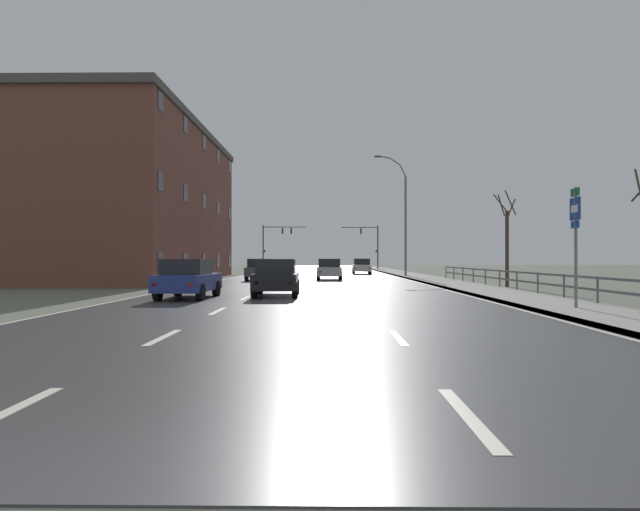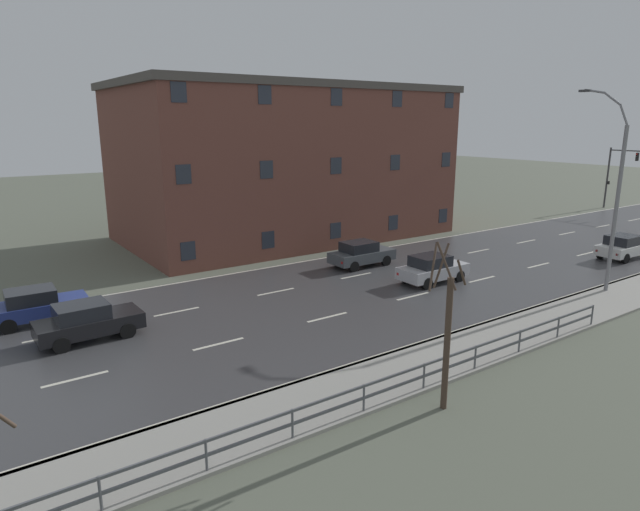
{
  "view_description": "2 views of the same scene",
  "coord_description": "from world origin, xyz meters",
  "px_view_note": "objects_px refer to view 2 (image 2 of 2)",
  "views": [
    {
      "loc": [
        0.93,
        -3.49,
        1.59
      ],
      "look_at": [
        0.1,
        59.49,
        1.93
      ],
      "focal_mm": 30.81,
      "sensor_mm": 36.0,
      "label": 1
    },
    {
      "loc": [
        21.45,
        15.27,
        8.74
      ],
      "look_at": [
        0.0,
        30.21,
        2.29
      ],
      "focal_mm": 30.59,
      "sensor_mm": 36.0,
      "label": 2
    }
  ],
  "objects_px": {
    "car_far_left": "(624,246)",
    "brick_building": "(285,162)",
    "traffic_signal_left": "(624,167)",
    "car_distant": "(432,268)",
    "street_lamp_midground": "(614,196)",
    "car_near_right": "(36,305)",
    "car_near_left": "(87,321)",
    "car_mid_centre": "(361,254)"
  },
  "relations": [
    {
      "from": "car_far_left",
      "to": "brick_building",
      "type": "bearing_deg",
      "value": -142.58
    },
    {
      "from": "traffic_signal_left",
      "to": "car_distant",
      "type": "distance_m",
      "value": 35.75
    },
    {
      "from": "street_lamp_midground",
      "to": "car_distant",
      "type": "distance_m",
      "value": 9.8
    },
    {
      "from": "street_lamp_midground",
      "to": "car_distant",
      "type": "height_order",
      "value": "street_lamp_midground"
    },
    {
      "from": "traffic_signal_left",
      "to": "car_distant",
      "type": "relative_size",
      "value": 1.5
    },
    {
      "from": "brick_building",
      "to": "car_distant",
      "type": "bearing_deg",
      "value": -0.82
    },
    {
      "from": "street_lamp_midground",
      "to": "car_far_left",
      "type": "bearing_deg",
      "value": 110.5
    },
    {
      "from": "car_near_right",
      "to": "car_far_left",
      "type": "relative_size",
      "value": 1.0
    },
    {
      "from": "car_near_right",
      "to": "car_far_left",
      "type": "height_order",
      "value": "same"
    },
    {
      "from": "street_lamp_midground",
      "to": "car_near_left",
      "type": "relative_size",
      "value": 2.5
    },
    {
      "from": "car_mid_centre",
      "to": "car_far_left",
      "type": "relative_size",
      "value": 0.99
    },
    {
      "from": "traffic_signal_left",
      "to": "brick_building",
      "type": "height_order",
      "value": "brick_building"
    },
    {
      "from": "car_near_right",
      "to": "car_mid_centre",
      "type": "bearing_deg",
      "value": 89.61
    },
    {
      "from": "car_near_left",
      "to": "car_far_left",
      "type": "xyz_separation_m",
      "value": [
        5.57,
        31.91,
        0.0
      ]
    },
    {
      "from": "traffic_signal_left",
      "to": "car_mid_centre",
      "type": "distance_m",
      "value": 36.07
    },
    {
      "from": "street_lamp_midground",
      "to": "brick_building",
      "type": "bearing_deg",
      "value": -165.12
    },
    {
      "from": "street_lamp_midground",
      "to": "brick_building",
      "type": "distance_m",
      "value": 23.11
    },
    {
      "from": "car_distant",
      "to": "brick_building",
      "type": "relative_size",
      "value": 0.17
    },
    {
      "from": "car_near_right",
      "to": "brick_building",
      "type": "relative_size",
      "value": 0.17
    },
    {
      "from": "street_lamp_midground",
      "to": "traffic_signal_left",
      "type": "xyz_separation_m",
      "value": [
        -13.79,
        28.63,
        -0.76
      ]
    },
    {
      "from": "street_lamp_midground",
      "to": "car_far_left",
      "type": "xyz_separation_m",
      "value": [
        -3.04,
        8.13,
        -4.25
      ]
    },
    {
      "from": "traffic_signal_left",
      "to": "car_far_left",
      "type": "height_order",
      "value": "traffic_signal_left"
    },
    {
      "from": "traffic_signal_left",
      "to": "car_far_left",
      "type": "relative_size",
      "value": 1.49
    },
    {
      "from": "car_near_right",
      "to": "car_distant",
      "type": "xyz_separation_m",
      "value": [
        5.63,
        19.03,
        0.0
      ]
    },
    {
      "from": "car_distant",
      "to": "car_far_left",
      "type": "relative_size",
      "value": 0.99
    },
    {
      "from": "car_far_left",
      "to": "street_lamp_midground",
      "type": "bearing_deg",
      "value": -68.18
    },
    {
      "from": "car_near_left",
      "to": "car_far_left",
      "type": "bearing_deg",
      "value": 78.46
    },
    {
      "from": "car_mid_centre",
      "to": "car_distant",
      "type": "distance_m",
      "value": 5.1
    },
    {
      "from": "traffic_signal_left",
      "to": "car_far_left",
      "type": "distance_m",
      "value": 23.41
    },
    {
      "from": "car_near_right",
      "to": "traffic_signal_left",
      "type": "bearing_deg",
      "value": 93.59
    },
    {
      "from": "traffic_signal_left",
      "to": "brick_building",
      "type": "bearing_deg",
      "value": -103.86
    },
    {
      "from": "street_lamp_midground",
      "to": "brick_building",
      "type": "xyz_separation_m",
      "value": [
        -22.32,
        -5.93,
        0.65
      ]
    },
    {
      "from": "car_distant",
      "to": "traffic_signal_left",
      "type": "bearing_deg",
      "value": 102.06
    },
    {
      "from": "car_mid_centre",
      "to": "car_near_right",
      "type": "bearing_deg",
      "value": -91.91
    },
    {
      "from": "car_near_left",
      "to": "car_distant",
      "type": "height_order",
      "value": "same"
    },
    {
      "from": "street_lamp_midground",
      "to": "car_far_left",
      "type": "relative_size",
      "value": 2.51
    },
    {
      "from": "brick_building",
      "to": "traffic_signal_left",
      "type": "bearing_deg",
      "value": 76.14
    },
    {
      "from": "car_distant",
      "to": "car_far_left",
      "type": "distance_m",
      "value": 14.66
    },
    {
      "from": "street_lamp_midground",
      "to": "car_mid_centre",
      "type": "xyz_separation_m",
      "value": [
        -11.32,
        -7.18,
        -4.25
      ]
    },
    {
      "from": "car_far_left",
      "to": "brick_building",
      "type": "xyz_separation_m",
      "value": [
        -19.28,
        -14.06,
        4.9
      ]
    },
    {
      "from": "car_far_left",
      "to": "car_near_left",
      "type": "bearing_deg",
      "value": -98.57
    },
    {
      "from": "car_near_right",
      "to": "car_near_left",
      "type": "relative_size",
      "value": 1.0
    }
  ]
}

